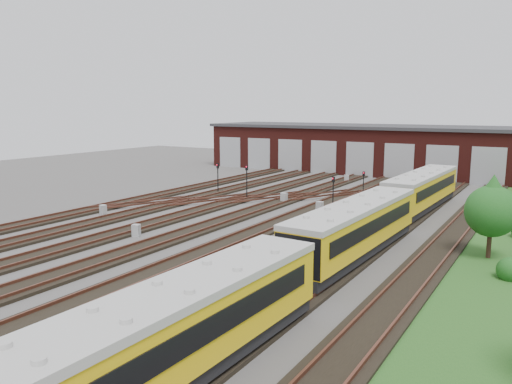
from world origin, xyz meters
The scene contains 15 objects.
ground centered at (0.00, 0.00, 0.00)m, with size 120.00×120.00×0.00m, color #43413E.
track_network centered at (-0.17, 0.59, 0.11)m, with size 30.40×70.00×0.33m.
maintenance_shed centered at (-0.01, 39.97, 3.20)m, with size 51.00×12.50×6.35m.
metro_train centered at (10.00, 0.22, 1.83)m, with size 3.00×46.28×2.94m.
signal_mast_0 centered at (-10.15, 14.46, 2.00)m, with size 0.31×0.29×3.09m.
signal_mast_1 centered at (-5.53, 12.77, 2.13)m, with size 0.27×0.25×3.35m.
signal_mast_2 centered at (4.21, 17.90, 1.80)m, with size 0.24×0.22×2.83m.
signal_mast_3 centered at (3.44, 12.48, 1.86)m, with size 0.27×0.26×2.91m.
relay_cabinet_0 centered at (-11.69, 0.59, 0.45)m, with size 0.54×0.45×0.90m, color #A1A4A6.
relay_cabinet_1 centered at (-1.77, 13.31, 0.46)m, with size 0.55×0.46×0.92m, color #A1A4A6.
relay_cabinet_2 centered at (-4.59, -2.82, 0.43)m, with size 0.51×0.43×0.85m, color #A1A4A6.
relay_cabinet_3 centered at (-1.53, 28.40, 0.44)m, with size 0.53×0.44×0.89m, color #A1A4A6.
relay_cabinet_4 centered at (2.76, 11.25, 0.45)m, with size 0.54×0.45×0.90m, color #A1A4A6.
tree_3 centered at (16.69, 4.30, 3.20)m, with size 3.01×3.01×4.99m.
bush_0 centered at (18.13, 0.91, 0.70)m, with size 1.39×1.39×1.39m, color #144815.
Camera 1 is at (19.80, -26.88, 8.77)m, focal length 35.00 mm.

